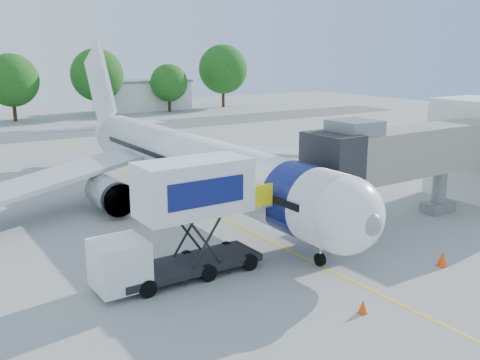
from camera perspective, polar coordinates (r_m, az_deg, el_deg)
ground at (r=34.09m, az=-2.24°, el=-3.97°), size 160.00×160.00×0.00m
guidance_line at (r=34.09m, az=-2.24°, el=-3.96°), size 0.15×70.00×0.01m
taxiway_strip at (r=72.53m, az=-19.88°, el=4.62°), size 120.00×10.00×0.01m
aircraft at (r=36.83m, az=-5.63°, el=2.03°), size 34.17×37.73×11.35m
jet_bridge at (r=32.95m, az=16.23°, el=2.66°), size 13.90×3.20×6.60m
catering_hiloader at (r=24.51m, az=-6.28°, el=-4.35°), size 8.50×2.44×5.50m
safety_cone_a at (r=28.20m, az=20.78°, el=-7.89°), size 0.50×0.50×0.79m
safety_cone_b at (r=22.58m, az=12.97°, el=-13.03°), size 0.38×0.38×0.60m
outbuilding_right at (r=98.14m, az=-10.30°, el=8.90°), size 16.40×7.40×5.30m
tree_d at (r=87.37m, az=-23.18°, el=9.75°), size 7.88×7.88×10.04m
tree_e at (r=90.97m, az=-14.99°, el=10.77°), size 8.48×8.48×10.81m
tree_f at (r=94.65m, az=-7.59°, el=10.24°), size 6.44×6.44×8.21m
tree_g at (r=101.85m, az=-1.82°, el=11.73°), size 9.09×9.09×11.59m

